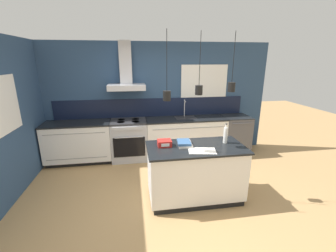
{
  "coord_description": "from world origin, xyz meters",
  "views": [
    {
      "loc": [
        -0.46,
        -3.21,
        2.22
      ],
      "look_at": [
        0.16,
        0.66,
        1.05
      ],
      "focal_mm": 24.0,
      "sensor_mm": 36.0,
      "label": 1
    }
  ],
  "objects_px": {
    "bottle_on_island": "(226,135)",
    "red_supply_box": "(164,143)",
    "dishwasher": "(235,134)",
    "book_stack": "(184,143)",
    "oven_range": "(129,140)"
  },
  "relations": [
    {
      "from": "bottle_on_island",
      "to": "book_stack",
      "type": "relative_size",
      "value": 0.98
    },
    {
      "from": "dishwasher",
      "to": "bottle_on_island",
      "type": "xyz_separation_m",
      "value": [
        -0.98,
        -1.66,
        0.59
      ]
    },
    {
      "from": "book_stack",
      "to": "red_supply_box",
      "type": "height_order",
      "value": "red_supply_box"
    },
    {
      "from": "dishwasher",
      "to": "bottle_on_island",
      "type": "distance_m",
      "value": 2.02
    },
    {
      "from": "bottle_on_island",
      "to": "book_stack",
      "type": "distance_m",
      "value": 0.69
    },
    {
      "from": "dishwasher",
      "to": "book_stack",
      "type": "height_order",
      "value": "book_stack"
    },
    {
      "from": "bottle_on_island",
      "to": "red_supply_box",
      "type": "relative_size",
      "value": 1.53
    },
    {
      "from": "dishwasher",
      "to": "bottle_on_island",
      "type": "relative_size",
      "value": 2.79
    },
    {
      "from": "dishwasher",
      "to": "red_supply_box",
      "type": "xyz_separation_m",
      "value": [
        -1.98,
        -1.64,
        0.5
      ]
    },
    {
      "from": "book_stack",
      "to": "oven_range",
      "type": "bearing_deg",
      "value": 118.28
    },
    {
      "from": "bottle_on_island",
      "to": "red_supply_box",
      "type": "distance_m",
      "value": 1.0
    },
    {
      "from": "dishwasher",
      "to": "red_supply_box",
      "type": "bearing_deg",
      "value": -140.4
    },
    {
      "from": "oven_range",
      "to": "dishwasher",
      "type": "height_order",
      "value": "same"
    },
    {
      "from": "oven_range",
      "to": "book_stack",
      "type": "distance_m",
      "value": 1.94
    },
    {
      "from": "dishwasher",
      "to": "bottle_on_island",
      "type": "height_order",
      "value": "bottle_on_island"
    }
  ]
}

